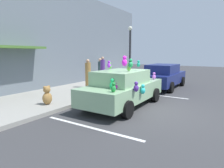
{
  "coord_description": "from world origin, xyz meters",
  "views": [
    {
      "loc": [
        -7.12,
        -2.56,
        2.25
      ],
      "look_at": [
        0.03,
        1.95,
        0.9
      ],
      "focal_mm": 30.87,
      "sensor_mm": 36.0,
      "label": 1
    }
  ],
  "objects_px": {
    "street_lamp_post": "(130,49)",
    "pedestrian_walking_past": "(103,71)",
    "plush_covered_car": "(123,88)",
    "pedestrian_near_shopfront": "(88,75)",
    "parked_sedan_behind": "(163,76)",
    "teddy_bear_on_sidewalk": "(47,96)",
    "pedestrian_by_lamp": "(100,70)"
  },
  "relations": [
    {
      "from": "street_lamp_post",
      "to": "pedestrian_walking_past",
      "type": "height_order",
      "value": "street_lamp_post"
    },
    {
      "from": "plush_covered_car",
      "to": "pedestrian_near_shopfront",
      "type": "xyz_separation_m",
      "value": [
        2.08,
        3.62,
        0.16
      ]
    },
    {
      "from": "parked_sedan_behind",
      "to": "pedestrian_walking_past",
      "type": "xyz_separation_m",
      "value": [
        -1.38,
        3.86,
        0.24
      ]
    },
    {
      "from": "teddy_bear_on_sidewalk",
      "to": "pedestrian_near_shopfront",
      "type": "bearing_deg",
      "value": 15.55
    },
    {
      "from": "pedestrian_walking_past",
      "to": "pedestrian_by_lamp",
      "type": "relative_size",
      "value": 1.09
    },
    {
      "from": "street_lamp_post",
      "to": "parked_sedan_behind",
      "type": "bearing_deg",
      "value": -78.15
    },
    {
      "from": "plush_covered_car",
      "to": "pedestrian_near_shopfront",
      "type": "height_order",
      "value": "plush_covered_car"
    },
    {
      "from": "parked_sedan_behind",
      "to": "pedestrian_walking_past",
      "type": "relative_size",
      "value": 2.42
    },
    {
      "from": "plush_covered_car",
      "to": "pedestrian_walking_past",
      "type": "relative_size",
      "value": 2.4
    },
    {
      "from": "teddy_bear_on_sidewalk",
      "to": "pedestrian_by_lamp",
      "type": "distance_m",
      "value": 7.54
    },
    {
      "from": "parked_sedan_behind",
      "to": "street_lamp_post",
      "type": "distance_m",
      "value": 2.86
    },
    {
      "from": "street_lamp_post",
      "to": "pedestrian_near_shopfront",
      "type": "bearing_deg",
      "value": 151.48
    },
    {
      "from": "plush_covered_car",
      "to": "street_lamp_post",
      "type": "xyz_separation_m",
      "value": [
        4.79,
        2.15,
        1.73
      ]
    },
    {
      "from": "teddy_bear_on_sidewalk",
      "to": "pedestrian_walking_past",
      "type": "bearing_deg",
      "value": 12.44
    },
    {
      "from": "street_lamp_post",
      "to": "pedestrian_near_shopfront",
      "type": "distance_m",
      "value": 3.46
    },
    {
      "from": "parked_sedan_behind",
      "to": "pedestrian_by_lamp",
      "type": "bearing_deg",
      "value": 91.11
    },
    {
      "from": "plush_covered_car",
      "to": "pedestrian_walking_past",
      "type": "xyz_separation_m",
      "value": [
        3.88,
        3.79,
        0.23
      ]
    },
    {
      "from": "pedestrian_near_shopfront",
      "to": "pedestrian_walking_past",
      "type": "bearing_deg",
      "value": 5.2
    },
    {
      "from": "parked_sedan_behind",
      "to": "pedestrian_near_shopfront",
      "type": "height_order",
      "value": "pedestrian_near_shopfront"
    },
    {
      "from": "plush_covered_car",
      "to": "pedestrian_by_lamp",
      "type": "height_order",
      "value": "plush_covered_car"
    },
    {
      "from": "plush_covered_car",
      "to": "street_lamp_post",
      "type": "bearing_deg",
      "value": 24.14
    },
    {
      "from": "parked_sedan_behind",
      "to": "teddy_bear_on_sidewalk",
      "type": "relative_size",
      "value": 5.76
    },
    {
      "from": "parked_sedan_behind",
      "to": "teddy_bear_on_sidewalk",
      "type": "distance_m",
      "value": 7.67
    },
    {
      "from": "street_lamp_post",
      "to": "pedestrian_walking_past",
      "type": "bearing_deg",
      "value": 119.08
    },
    {
      "from": "street_lamp_post",
      "to": "pedestrian_walking_past",
      "type": "relative_size",
      "value": 2.07
    },
    {
      "from": "pedestrian_walking_past",
      "to": "pedestrian_by_lamp",
      "type": "xyz_separation_m",
      "value": [
        1.28,
        1.14,
        -0.07
      ]
    },
    {
      "from": "plush_covered_car",
      "to": "pedestrian_near_shopfront",
      "type": "bearing_deg",
      "value": 60.14
    },
    {
      "from": "teddy_bear_on_sidewalk",
      "to": "parked_sedan_behind",
      "type": "bearing_deg",
      "value": -19.61
    },
    {
      "from": "pedestrian_by_lamp",
      "to": "street_lamp_post",
      "type": "bearing_deg",
      "value": -97.56
    },
    {
      "from": "pedestrian_by_lamp",
      "to": "parked_sedan_behind",
      "type": "bearing_deg",
      "value": -88.89
    },
    {
      "from": "pedestrian_walking_past",
      "to": "pedestrian_by_lamp",
      "type": "distance_m",
      "value": 1.72
    },
    {
      "from": "pedestrian_walking_past",
      "to": "teddy_bear_on_sidewalk",
      "type": "bearing_deg",
      "value": -167.56
    }
  ]
}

